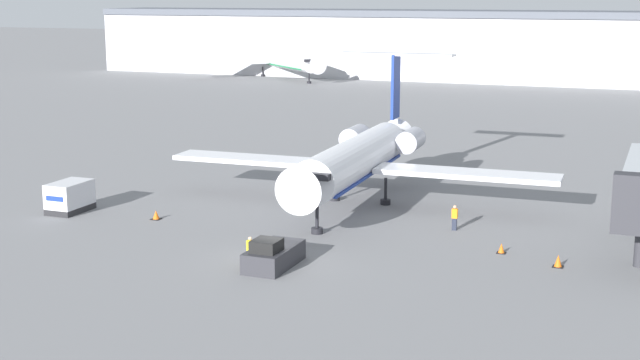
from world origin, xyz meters
TOP-DOWN VIEW (x-y plane):
  - ground_plane at (0.00, 0.00)m, footprint 600.00×600.00m
  - terminal_building at (0.00, 120.00)m, footprint 180.00×16.80m
  - airplane_main at (-0.43, 16.77)m, footprint 30.49×24.62m
  - pushback_tug at (0.26, -0.34)m, footprint 2.21×4.65m
  - luggage_cart at (-19.51, 6.46)m, footprint 2.12×3.51m
  - worker_near_tug at (-1.34, -0.22)m, footprint 0.40×0.24m
  - worker_by_wing at (8.32, 11.86)m, footprint 0.40×0.25m
  - traffic_cone_left at (-12.35, 6.84)m, footprint 0.67×0.67m
  - traffic_cone_right at (12.35, 7.50)m, footprint 0.55×0.55m
  - traffic_cone_mid at (16.02, 5.86)m, footprint 0.64×0.64m
  - airplane_parked_far_left at (-51.17, 112.59)m, footprint 31.69×29.68m

SIDE VIEW (x-z plane):
  - ground_plane at x=0.00m, z-range 0.00..0.00m
  - traffic_cone_right at x=12.35m, z-range -0.02..0.62m
  - traffic_cone_left at x=-12.35m, z-range -0.02..0.63m
  - traffic_cone_mid at x=16.02m, z-range -0.02..0.73m
  - pushback_tug at x=0.26m, z-range -0.24..1.68m
  - worker_near_tug at x=-1.34m, z-range 0.03..1.68m
  - worker_by_wing at x=8.32m, z-range 0.04..1.81m
  - luggage_cart at x=-19.51m, z-range 0.00..2.26m
  - airplane_parked_far_left at x=-51.17m, z-range -1.62..8.82m
  - airplane_main at x=-0.43m, z-range -1.75..9.18m
  - terminal_building at x=0.00m, z-range 0.03..12.87m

